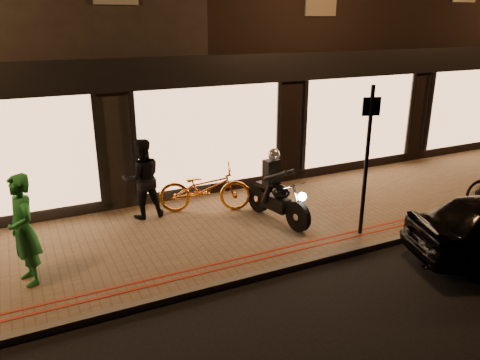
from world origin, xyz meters
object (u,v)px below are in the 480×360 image
bicycle_gold (205,188)px  person_green (23,230)px  sign_post (367,154)px  motorcycle (276,193)px

bicycle_gold → person_green: 4.10m
bicycle_gold → sign_post: bearing=-115.2°
sign_post → person_green: 6.28m
motorcycle → person_green: 4.97m
sign_post → bicycle_gold: 3.65m
motorcycle → sign_post: 2.10m
motorcycle → sign_post: size_ratio=0.64×
motorcycle → sign_post: sign_post is taller
sign_post → motorcycle: bearing=132.6°
sign_post → person_green: bearing=171.6°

